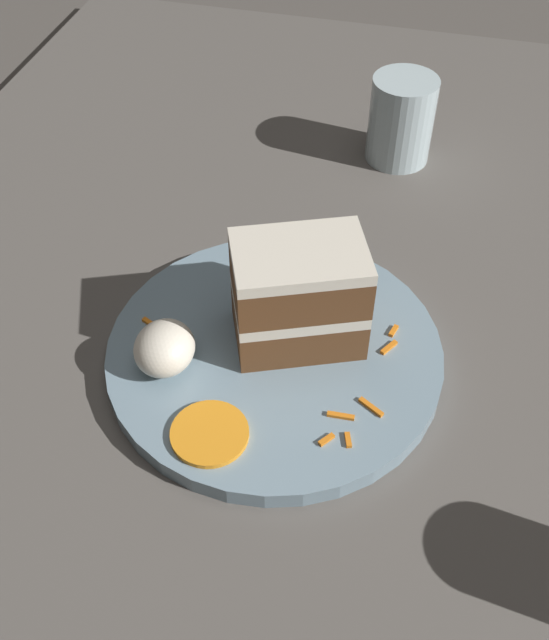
{
  "coord_description": "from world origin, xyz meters",
  "views": [
    {
      "loc": [
        -0.43,
        -0.12,
        0.52
      ],
      "look_at": [
        -0.03,
        -0.02,
        0.08
      ],
      "focal_mm": 42.0,
      "sensor_mm": 36.0,
      "label": 1
    }
  ],
  "objects": [
    {
      "name": "ground_plane",
      "position": [
        0.0,
        0.0,
        0.0
      ],
      "size": [
        6.0,
        6.0,
        0.0
      ],
      "primitive_type": "plane",
      "color": "#4C4742",
      "rests_on": "ground"
    },
    {
      "name": "dining_table",
      "position": [
        0.0,
        0.0,
        0.02
      ],
      "size": [
        1.23,
        0.85,
        0.03
      ],
      "primitive_type": "cube",
      "color": "#56514C",
      "rests_on": "ground"
    },
    {
      "name": "plate",
      "position": [
        -0.03,
        -0.02,
        0.04
      ],
      "size": [
        0.28,
        0.28,
        0.02
      ],
      "primitive_type": "cylinder",
      "color": "gray",
      "rests_on": "dining_table"
    },
    {
      "name": "cake_slice",
      "position": [
        -0.01,
        -0.03,
        0.09
      ],
      "size": [
        0.11,
        0.12,
        0.09
      ],
      "rotation": [
        0.0,
        0.0,
        3.53
      ],
      "color": "brown",
      "rests_on": "plate"
    },
    {
      "name": "cream_dollop",
      "position": [
        -0.07,
        0.06,
        0.07
      ],
      "size": [
        0.05,
        0.05,
        0.04
      ],
      "primitive_type": "ellipsoid",
      "color": "silver",
      "rests_on": "plate"
    },
    {
      "name": "orange_garnish",
      "position": [
        -0.13,
        0.01,
        0.05
      ],
      "size": [
        0.06,
        0.06,
        0.0
      ],
      "primitive_type": "cylinder",
      "color": "orange",
      "rests_on": "plate"
    },
    {
      "name": "carrot_shreds_scatter",
      "position": [
        -0.06,
        -0.05,
        0.05
      ],
      "size": [
        0.14,
        0.22,
        0.0
      ],
      "color": "orange",
      "rests_on": "plate"
    },
    {
      "name": "drinking_glass",
      "position": [
        0.29,
        -0.08,
        0.07
      ],
      "size": [
        0.07,
        0.07,
        0.09
      ],
      "color": "silver",
      "rests_on": "dining_table"
    }
  ]
}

